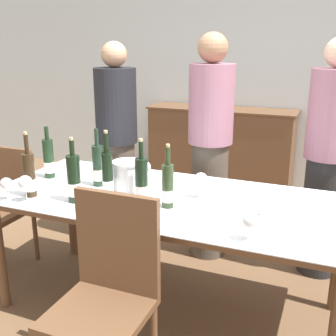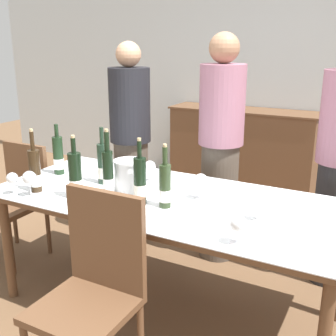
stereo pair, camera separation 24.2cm
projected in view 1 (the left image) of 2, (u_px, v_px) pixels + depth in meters
The scene contains 23 objects.
ground_plane at pixel (168, 307), 2.69m from camera, with size 12.00×12.00×0.00m, color brown.
back_wall at pixel (259, 63), 4.61m from camera, with size 8.00×0.10×2.80m.
sideboard_cabinet at pixel (220, 149), 4.74m from camera, with size 1.63×0.46×0.92m.
dining_table at pixel (168, 207), 2.49m from camera, with size 2.13×0.95×0.75m.
ice_bucket at pixel (128, 177), 2.48m from camera, with size 0.19×0.19×0.21m.
wine_bottle_0 at pixel (49, 160), 2.80m from camera, with size 0.07×0.07×0.35m.
wine_bottle_1 at pixel (98, 167), 2.64m from camera, with size 0.07×0.07×0.37m.
wine_bottle_2 at pixel (108, 176), 2.40m from camera, with size 0.06×0.06×0.41m.
wine_bottle_3 at pixel (142, 183), 2.34m from camera, with size 0.07×0.07×0.38m.
wine_bottle_4 at pixel (74, 180), 2.37m from camera, with size 0.08×0.08×0.38m.
wine_bottle_5 at pixel (29, 176), 2.46m from camera, with size 0.07×0.07×0.39m.
wine_bottle_6 at pixel (168, 186), 2.29m from camera, with size 0.07×0.07×0.36m.
wine_glass_0 at pixel (264, 198), 2.17m from camera, with size 0.07×0.07×0.15m.
wine_glass_1 at pixel (250, 222), 1.91m from camera, with size 0.08×0.08×0.14m.
wine_glass_2 at pixel (145, 168), 2.71m from camera, with size 0.08×0.08×0.14m.
wine_glass_3 at pixel (25, 183), 2.38m from camera, with size 0.08×0.08×0.16m.
wine_glass_4 at pixel (6, 185), 2.40m from camera, with size 0.07×0.07×0.14m.
wine_glass_5 at pixel (201, 180), 2.43m from camera, with size 0.08×0.08×0.15m.
chair_near_front at pixel (108, 286), 1.91m from camera, with size 0.42×0.42×0.98m.
chair_left_end at pixel (3, 200), 3.11m from camera, with size 0.42×0.42×0.88m.
person_host at pixel (117, 146), 3.40m from camera, with size 0.33×0.33×1.63m.
person_guest_left at pixel (210, 149), 3.14m from camera, with size 0.33×0.33×1.69m.
person_guest_right at pixel (328, 162), 2.88m from camera, with size 0.33×0.33×1.66m.
Camera 1 is at (0.88, -2.14, 1.63)m, focal length 45.00 mm.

